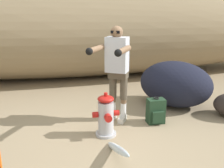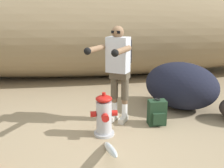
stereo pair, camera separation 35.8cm
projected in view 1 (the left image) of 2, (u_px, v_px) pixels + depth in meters
name	position (u px, v px, depth m)	size (l,w,h in m)	color
ground_plane	(112.00, 137.00, 4.01)	(56.00, 56.00, 0.04)	#998466
dirt_embankment	(80.00, 32.00, 7.55)	(16.78, 3.20, 2.63)	#897556
fire_hydrant	(106.00, 116.00, 3.96)	(0.42, 0.38, 0.70)	#B2B2B7
hydrant_water_jet	(118.00, 153.00, 3.28)	(0.41, 1.30, 0.51)	silver
utility_worker	(117.00, 63.00, 4.28)	(0.85, 1.03, 1.68)	beige
spare_backpack	(156.00, 111.00, 4.44)	(0.30, 0.29, 0.47)	#1E3823
boulder_large	(175.00, 84.00, 5.22)	(1.51, 1.13, 0.93)	black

